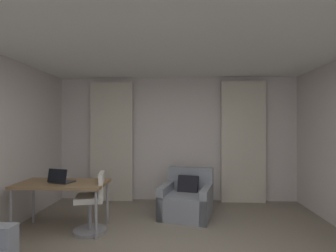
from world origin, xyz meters
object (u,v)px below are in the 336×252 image
at_px(desk_chair, 93,205).
at_px(laptop, 61,180).
at_px(armchair, 187,200).
at_px(desk, 62,186).

height_order(desk_chair, laptop, laptop).
height_order(armchair, desk, armchair).
height_order(armchair, desk_chair, desk_chair).
distance_m(armchair, laptop, 2.12).
relative_size(armchair, desk_chair, 1.15).
bearing_deg(laptop, desk, 69.43).
xyz_separation_m(armchair, desk_chair, (-1.42, -0.76, 0.12)).
bearing_deg(desk_chair, desk, 176.98).
relative_size(desk, desk_chair, 1.50).
bearing_deg(laptop, armchair, 21.89).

